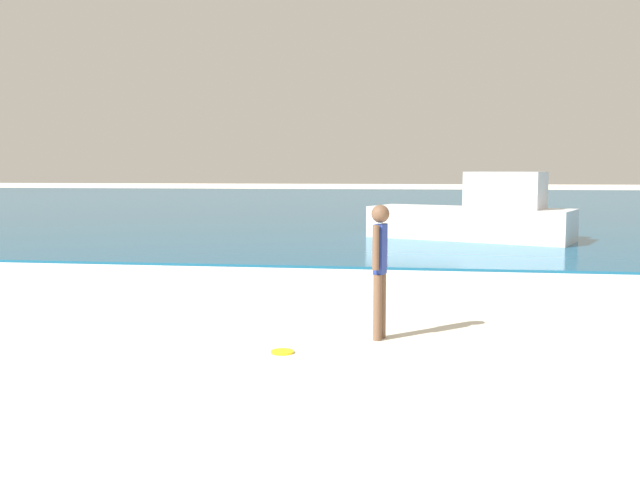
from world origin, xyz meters
name	(u,v)px	position (x,y,z in m)	size (l,w,h in m)	color
water	(389,203)	(0.00, 40.43, 0.03)	(160.00, 60.00, 0.06)	#14567F
person_standing	(380,263)	(1.29, 4.28, 0.97)	(0.23, 0.38, 1.71)	brown
frisbee	(282,352)	(0.20, 3.44, 0.01)	(0.27, 0.27, 0.03)	yellow
boat_near	(477,216)	(3.52, 16.76, 0.76)	(6.23, 4.01, 2.02)	white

